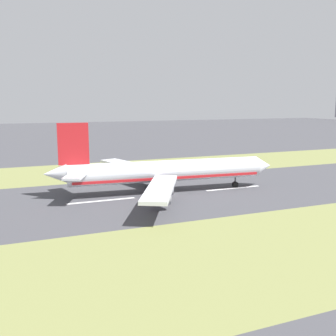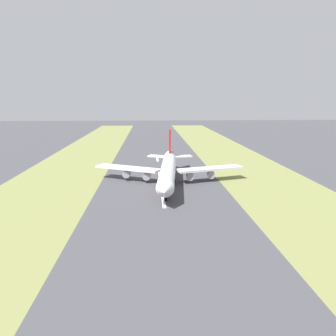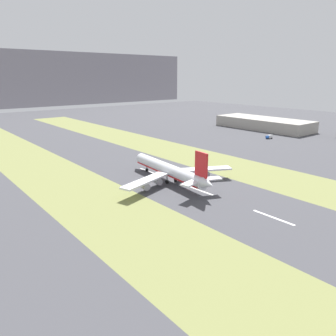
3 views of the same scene
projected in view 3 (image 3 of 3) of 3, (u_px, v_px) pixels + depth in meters
name	position (u px, v px, depth m)	size (l,w,h in m)	color
ground_plane	(173.00, 180.00, 168.83)	(800.00, 800.00, 0.00)	#424247
grass_median_west	(93.00, 201.00, 141.41)	(40.00, 600.00, 0.01)	olive
grass_median_east	(230.00, 166.00, 196.25)	(40.00, 600.00, 0.01)	olive
centreline_dash_near	(273.00, 217.00, 124.53)	(1.20, 18.00, 0.01)	silver
centreline_dash_mid	(199.00, 190.00, 154.33)	(1.20, 18.00, 0.01)	silver
centreline_dash_far	(149.00, 172.00, 184.13)	(1.20, 18.00, 0.01)	silver
airplane_main_jet	(170.00, 171.00, 164.38)	(63.86, 67.22, 20.20)	silver
terminal_building	(264.00, 124.00, 332.19)	(36.00, 96.51, 10.66)	#A39E93
service_truck	(269.00, 137.00, 280.48)	(6.34, 3.66, 3.10)	#1E51B2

